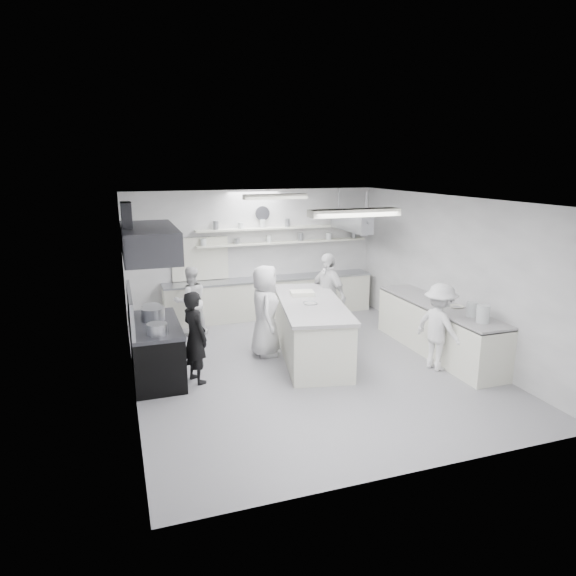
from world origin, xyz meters
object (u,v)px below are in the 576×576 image
object	(u,v)px
stove	(156,352)
cook_stove	(195,337)
cook_back	(191,301)
right_counter	(438,330)
back_counter	(270,297)
prep_island	(311,330)

from	to	relation	value
stove	cook_stove	bearing A→B (deg)	-34.79
cook_stove	cook_back	bearing A→B (deg)	-28.33
right_counter	cook_stove	xyz separation A→B (m)	(-4.64, 0.17, 0.32)
right_counter	cook_stove	distance (m)	4.65
back_counter	prep_island	bearing A→B (deg)	-90.78
stove	right_counter	xyz separation A→B (m)	(5.25, -0.60, 0.02)
right_counter	cook_back	size ratio (longest dim) A/B	2.22
back_counter	cook_back	size ratio (longest dim) A/B	3.36
back_counter	prep_island	world-z (taller)	prep_island
right_counter	prep_island	world-z (taller)	prep_island
prep_island	cook_back	world-z (taller)	cook_back
cook_stove	cook_back	size ratio (longest dim) A/B	1.06
prep_island	back_counter	bearing A→B (deg)	100.66
right_counter	prep_island	distance (m)	2.47
prep_island	stove	bearing A→B (deg)	-168.01
prep_island	cook_stove	world-z (taller)	cook_stove
right_counter	cook_stove	size ratio (longest dim) A/B	2.10
back_counter	cook_stove	world-z (taller)	cook_stove
back_counter	right_counter	distance (m)	4.13
cook_back	right_counter	bearing A→B (deg)	142.02
stove	prep_island	xyz separation A→B (m)	(2.86, 0.03, 0.07)
stove	back_counter	bearing A→B (deg)	43.99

